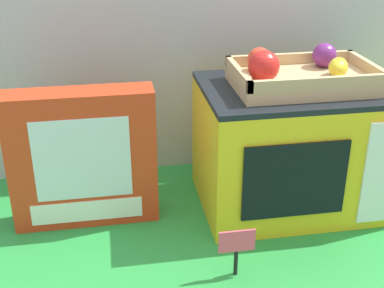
% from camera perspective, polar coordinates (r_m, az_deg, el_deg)
% --- Properties ---
extents(ground_plane, '(1.70, 1.70, 0.00)m').
position_cam_1_polar(ground_plane, '(1.21, 2.88, -7.69)').
color(ground_plane, green).
rests_on(ground_plane, ground).
extents(display_back_panel, '(1.61, 0.03, 0.66)m').
position_cam_1_polar(display_back_panel, '(1.33, 0.58, 10.89)').
color(display_back_panel, '#B7BABF').
rests_on(display_back_panel, ground).
extents(toy_microwave, '(0.42, 0.30, 0.29)m').
position_cam_1_polar(toy_microwave, '(1.22, 11.07, -0.22)').
color(toy_microwave, yellow).
rests_on(toy_microwave, ground).
extents(food_groups_crate, '(0.30, 0.19, 0.09)m').
position_cam_1_polar(food_groups_crate, '(1.15, 11.57, 7.39)').
color(food_groups_crate, tan).
rests_on(food_groups_crate, toy_microwave).
extents(cookie_set_box, '(0.31, 0.08, 0.30)m').
position_cam_1_polar(cookie_set_box, '(1.15, -11.73, -1.54)').
color(cookie_set_box, red).
rests_on(cookie_set_box, ground).
extents(price_sign, '(0.07, 0.01, 0.10)m').
position_cam_1_polar(price_sign, '(1.00, 4.88, -10.96)').
color(price_sign, black).
rests_on(price_sign, ground).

